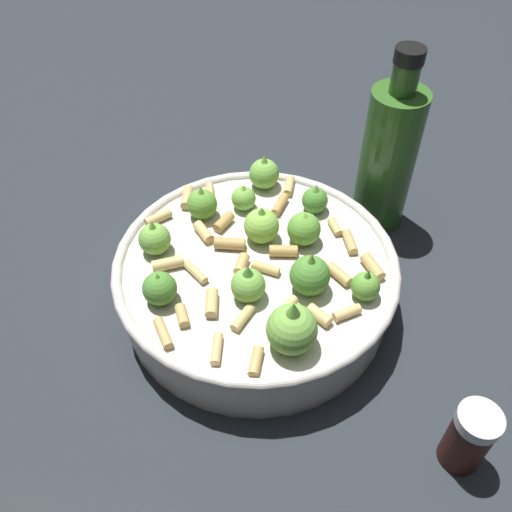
{
  "coord_description": "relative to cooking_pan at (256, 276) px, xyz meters",
  "views": [
    {
      "loc": [
        -0.39,
        -0.07,
        0.5
      ],
      "look_at": [
        0.0,
        0.0,
        0.07
      ],
      "focal_mm": 38.72,
      "sensor_mm": 36.0,
      "label": 1
    }
  ],
  "objects": [
    {
      "name": "ground_plane",
      "position": [
        0.0,
        0.0,
        -0.04
      ],
      "size": [
        2.4,
        2.4,
        0.0
      ],
      "primitive_type": "plane",
      "color": "#23282D"
    },
    {
      "name": "cooking_pan",
      "position": [
        0.0,
        0.0,
        0.0
      ],
      "size": [
        0.31,
        0.31,
        0.13
      ],
      "color": "beige",
      "rests_on": "ground"
    },
    {
      "name": "pepper_shaker",
      "position": [
        -0.15,
        -0.21,
        -0.0
      ],
      "size": [
        0.04,
        0.04,
        0.08
      ],
      "color": "#33140F",
      "rests_on": "ground"
    },
    {
      "name": "olive_oil_bottle",
      "position": [
        0.17,
        -0.13,
        0.06
      ],
      "size": [
        0.07,
        0.07,
        0.24
      ],
      "color": "#336023",
      "rests_on": "ground"
    }
  ]
}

